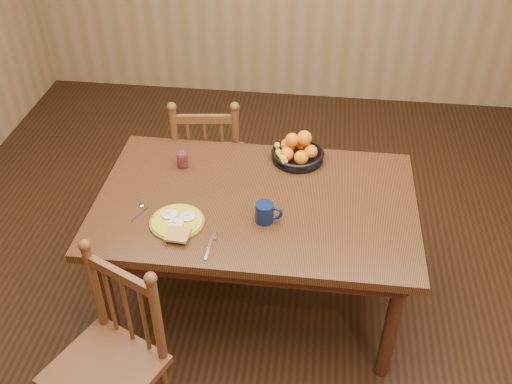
# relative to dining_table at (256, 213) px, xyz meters

# --- Properties ---
(room) EXTENTS (4.52, 5.02, 2.72)m
(room) POSITION_rel_dining_table_xyz_m (0.00, 0.00, 0.68)
(room) COLOR black
(room) RESTS_ON ground
(dining_table) EXTENTS (1.60, 1.00, 0.75)m
(dining_table) POSITION_rel_dining_table_xyz_m (0.00, 0.00, 0.00)
(dining_table) COLOR black
(dining_table) RESTS_ON ground
(chair_far) EXTENTS (0.48, 0.46, 0.95)m
(chair_far) POSITION_rel_dining_table_xyz_m (-0.38, 0.68, -0.20)
(chair_far) COLOR #4B2816
(chair_far) RESTS_ON ground
(chair_near) EXTENTS (0.56, 0.55, 0.94)m
(chair_near) POSITION_rel_dining_table_xyz_m (-0.53, -0.81, -0.21)
(chair_near) COLOR #4B2816
(chair_near) RESTS_ON ground
(breakfast_plate) EXTENTS (0.26, 0.29, 0.04)m
(breakfast_plate) POSITION_rel_dining_table_xyz_m (-0.35, -0.23, 0.10)
(breakfast_plate) COLOR #59601E
(breakfast_plate) RESTS_ON dining_table
(fork) EXTENTS (0.03, 0.18, 0.00)m
(fork) POSITION_rel_dining_table_xyz_m (-0.17, -0.35, 0.09)
(fork) COLOR silver
(fork) RESTS_ON dining_table
(spoon) EXTENTS (0.06, 0.15, 0.01)m
(spoon) POSITION_rel_dining_table_xyz_m (-0.55, -0.14, 0.09)
(spoon) COLOR silver
(spoon) RESTS_ON dining_table
(coffee_mug) EXTENTS (0.13, 0.09, 0.10)m
(coffee_mug) POSITION_rel_dining_table_xyz_m (0.06, -0.15, 0.14)
(coffee_mug) COLOR #0A173B
(coffee_mug) RESTS_ON dining_table
(juice_glass) EXTENTS (0.06, 0.06, 0.09)m
(juice_glass) POSITION_rel_dining_table_xyz_m (-0.43, 0.24, 0.13)
(juice_glass) COLOR silver
(juice_glass) RESTS_ON dining_table
(fruit_bowl) EXTENTS (0.29, 0.29, 0.17)m
(fruit_bowl) POSITION_rel_dining_table_xyz_m (0.18, 0.38, 0.14)
(fruit_bowl) COLOR black
(fruit_bowl) RESTS_ON dining_table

